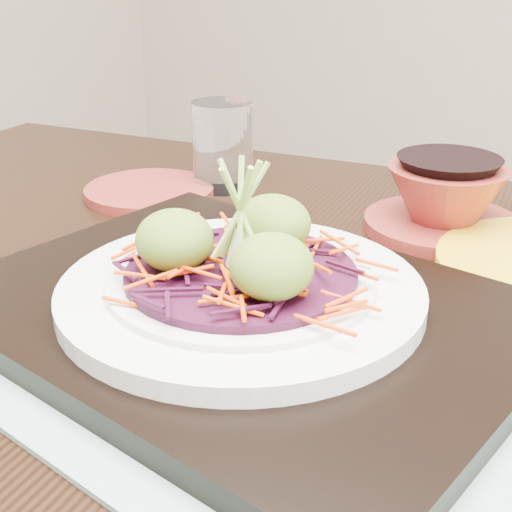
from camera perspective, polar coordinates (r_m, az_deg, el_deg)
The scene contains 11 objects.
dining_table at distance 0.63m, azimuth 2.26°, elevation -12.32°, with size 1.38×1.03×0.79m.
placemat at distance 0.55m, azimuth -1.17°, elevation -5.55°, with size 0.48×0.38×0.00m, color #86AE99.
serving_tray at distance 0.54m, azimuth -1.18°, elevation -4.48°, with size 0.42×0.31×0.02m, color black.
white_plate at distance 0.53m, azimuth -1.20°, elevation -2.73°, with size 0.27×0.27×0.02m.
cabbage_bed at distance 0.53m, azimuth -1.21°, elevation -1.38°, with size 0.17×0.17×0.01m, color #350A21.
carrot_julienne at distance 0.52m, azimuth -1.22°, elevation -0.55°, with size 0.21×0.21×0.01m, color #E63D04, non-canonical shape.
guacamole_scoops at distance 0.52m, azimuth -1.28°, elevation 1.04°, with size 0.15×0.13×0.05m.
scallion_garnish at distance 0.51m, azimuth -1.25°, elevation 3.23°, with size 0.06×0.06×0.09m, color #8AB849, non-canonical shape.
terracotta_side_plate at distance 0.84m, azimuth -8.51°, elevation 5.16°, with size 0.15×0.15×0.01m, color maroon.
water_glass at distance 0.85m, azimuth -2.67°, elevation 8.82°, with size 0.07×0.07×0.10m, color white.
terracotta_bowl_set at distance 0.74m, azimuth 14.86°, elevation 4.17°, with size 0.20×0.20×0.07m.
Camera 1 is at (0.17, -0.37, 1.06)m, focal length 50.00 mm.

